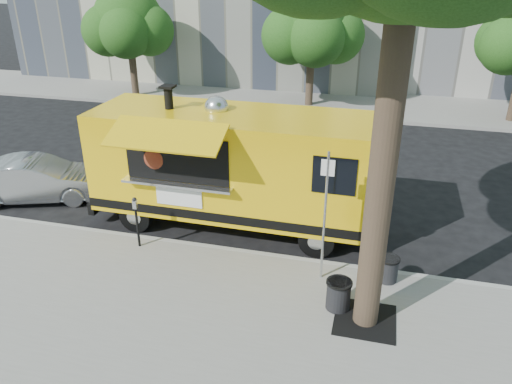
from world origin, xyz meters
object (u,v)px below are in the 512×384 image
sedan (37,180)px  trash_bin_left (388,268)px  far_tree_b (312,25)px  parking_meter (136,216)px  sign_post (325,210)px  trash_bin_right (338,294)px  far_tree_a (128,22)px  food_truck (230,165)px

sedan → trash_bin_left: bearing=-120.2°
far_tree_b → parking_meter: bearing=-98.1°
sign_post → trash_bin_right: 1.75m
far_tree_a → food_truck: far_tree_a is taller
sign_post → trash_bin_right: bearing=-64.2°
sedan → food_truck: bearing=-109.9°
sign_post → food_truck: size_ratio=0.40×
far_tree_a → sedan: size_ratio=1.35×
food_truck → trash_bin_right: bearing=-43.3°
sign_post → parking_meter: size_ratio=2.25×
far_tree_b → parking_meter: 14.48m
far_tree_a → far_tree_b: far_tree_b is taller
far_tree_a → sign_post: size_ratio=1.79×
sedan → trash_bin_right: (9.27, -3.12, -0.17)m
food_truck → trash_bin_left: bearing=-23.5°
parking_meter → trash_bin_left: bearing=0.5°
sedan → trash_bin_left: 10.40m
trash_bin_left → sign_post: bearing=-170.1°
far_tree_a → sign_post: 18.14m
parking_meter → sedan: parking_meter is taller
parking_meter → sedan: 4.67m
sign_post → trash_bin_left: 2.02m
far_tree_a → sedan: bearing=-76.7°
trash_bin_left → parking_meter: bearing=-179.5°
parking_meter → food_truck: 2.73m
parking_meter → trash_bin_right: bearing=-13.3°
sedan → trash_bin_right: sedan is taller
trash_bin_left → sedan: bearing=169.6°
far_tree_a → trash_bin_left: far_tree_a is taller
far_tree_a → sedan: 12.44m
food_truck → sedan: food_truck is taller
sedan → trash_bin_right: bearing=-128.4°
food_truck → sign_post: bearing=-37.0°
food_truck → parking_meter: bearing=-132.5°
sign_post → food_truck: 3.48m
far_tree_a → parking_meter: far_tree_a is taller
far_tree_b → trash_bin_left: bearing=-74.1°
far_tree_b → sedan: size_ratio=1.38×
parking_meter → sedan: size_ratio=0.34×
parking_meter → trash_bin_right: size_ratio=2.09×
far_tree_b → sign_post: size_ratio=1.83×
sign_post → trash_bin_right: sign_post is taller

